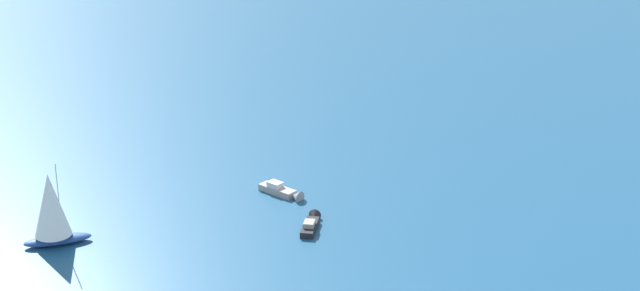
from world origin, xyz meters
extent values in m
cube|color=black|center=(24.50, -40.23, 0.54)|extent=(4.29, 7.12, 1.08)
cone|color=black|center=(25.87, -44.15, 0.54)|extent=(2.62, 2.36, 2.17)
cube|color=gray|center=(24.33, -39.75, 1.49)|extent=(2.42, 2.81, 0.81)
cube|color=#9E9993|center=(37.31, -50.93, 0.59)|extent=(7.74, 3.73, 1.19)
cone|color=#9E9993|center=(32.85, -50.08, 0.59)|extent=(2.31, 2.69, 2.38)
cube|color=silver|center=(37.86, -51.04, 1.63)|extent=(2.91, 2.35, 0.89)
ellipsoid|color=#23478C|center=(58.06, -15.91, 0.76)|extent=(9.62, 10.07, 1.52)
cylinder|color=#B2B2B7|center=(57.51, -16.51, 7.78)|extent=(0.14, 0.14, 12.52)
cone|color=white|center=(58.43, -15.51, 7.16)|extent=(8.46, 8.46, 10.64)
camera|label=1|loc=(-50.11, 91.55, 73.37)|focal=55.98mm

